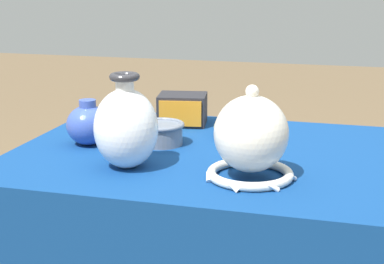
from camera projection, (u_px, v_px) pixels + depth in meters
name	position (u px, v px, depth m)	size (l,w,h in m)	color
display_table	(200.00, 182.00, 1.61)	(1.00, 0.80, 0.76)	olive
vase_tall_bulbous	(126.00, 127.00, 1.43)	(0.16, 0.16, 0.24)	white
vase_dome_bell	(251.00, 140.00, 1.36)	(0.21, 0.22, 0.22)	white
mosaic_tile_box	(182.00, 109.00, 1.87)	(0.17, 0.15, 0.10)	#232328
bowl_shallow_celadon	(237.00, 127.00, 1.72)	(0.13, 0.13, 0.06)	#A8CCB7
cup_wide_slate	(161.00, 132.00, 1.65)	(0.14, 0.14, 0.06)	slate
jar_round_cobalt	(88.00, 124.00, 1.64)	(0.12, 0.12, 0.13)	#3851A8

